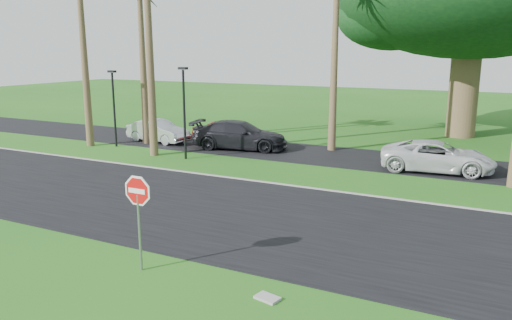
{
  "coord_description": "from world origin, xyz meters",
  "views": [
    {
      "loc": [
        8.38,
        -12.27,
        5.51
      ],
      "look_at": [
        0.96,
        2.62,
        1.8
      ],
      "focal_mm": 35.0,
      "sensor_mm": 36.0,
      "label": 1
    }
  ],
  "objects": [
    {
      "name": "ground",
      "position": [
        0.0,
        0.0,
        0.0
      ],
      "size": [
        120.0,
        120.0,
        0.0
      ],
      "primitive_type": "plane",
      "color": "#1D5816",
      "rests_on": "ground"
    },
    {
      "name": "road",
      "position": [
        0.0,
        2.0,
        0.01
      ],
      "size": [
        120.0,
        8.0,
        0.02
      ],
      "primitive_type": "cube",
      "color": "black",
      "rests_on": "ground"
    },
    {
      "name": "parking_strip",
      "position": [
        0.0,
        12.5,
        0.01
      ],
      "size": [
        120.0,
        5.0,
        0.02
      ],
      "primitive_type": "cube",
      "color": "black",
      "rests_on": "ground"
    },
    {
      "name": "curb",
      "position": [
        0.0,
        6.05,
        0.03
      ],
      "size": [
        120.0,
        0.12,
        0.06
      ],
      "primitive_type": "cube",
      "color": "gray",
      "rests_on": "ground"
    },
    {
      "name": "stop_sign_near",
      "position": [
        0.5,
        -3.0,
        1.77
      ],
      "size": [
        1.05,
        0.07,
        2.62
      ],
      "color": "gray",
      "rests_on": "ground"
    },
    {
      "name": "streetlight_left",
      "position": [
        -11.5,
        9.5,
        2.5
      ],
      "size": [
        0.45,
        0.25,
        4.34
      ],
      "color": "black",
      "rests_on": "ground"
    },
    {
      "name": "streetlight_right",
      "position": [
        -6.0,
        8.5,
        2.65
      ],
      "size": [
        0.45,
        0.25,
        4.64
      ],
      "color": "black",
      "rests_on": "ground"
    },
    {
      "name": "car_silver",
      "position": [
        -10.13,
        11.66,
        0.67
      ],
      "size": [
        4.18,
        1.83,
        1.34
      ],
      "primitive_type": "imported",
      "rotation": [
        0.0,
        0.0,
        1.46
      ],
      "color": "#B9BDC1",
      "rests_on": "ground"
    },
    {
      "name": "car_red",
      "position": [
        -5.79,
        12.65,
        0.73
      ],
      "size": [
        4.46,
        2.27,
        1.46
      ],
      "primitive_type": "imported",
      "rotation": [
        0.0,
        0.0,
        1.7
      ],
      "color": "maroon",
      "rests_on": "ground"
    },
    {
      "name": "car_dark",
      "position": [
        -4.75,
        12.01,
        0.78
      ],
      "size": [
        5.71,
        3.27,
        1.56
      ],
      "primitive_type": "imported",
      "rotation": [
        0.0,
        0.0,
        1.78
      ],
      "color": "black",
      "rests_on": "ground"
    },
    {
      "name": "car_minivan",
      "position": [
        5.88,
        11.37,
        0.7
      ],
      "size": [
        5.21,
        2.8,
        1.39
      ],
      "primitive_type": "imported",
      "rotation": [
        0.0,
        0.0,
        1.67
      ],
      "color": "silver",
      "rests_on": "ground"
    },
    {
      "name": "utility_slab",
      "position": [
        4.03,
        -2.95,
        0.03
      ],
      "size": [
        0.61,
        0.46,
        0.06
      ],
      "primitive_type": "cube",
      "rotation": [
        0.0,
        0.0,
        -0.21
      ],
      "color": "#97978F",
      "rests_on": "ground"
    }
  ]
}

